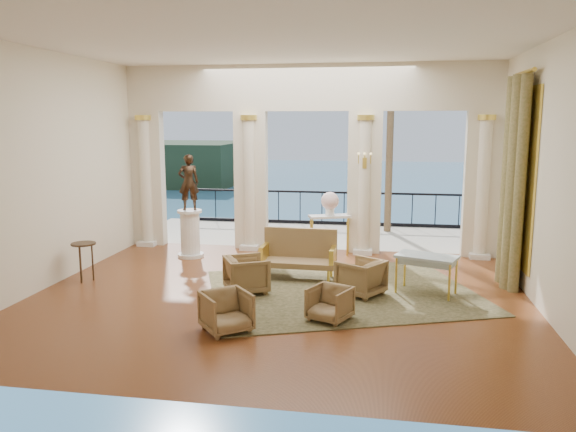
% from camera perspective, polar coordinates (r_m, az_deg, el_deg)
% --- Properties ---
extents(floor, '(9.00, 9.00, 0.00)m').
position_cam_1_polar(floor, '(10.35, -1.01, -8.21)').
color(floor, '#441C0A').
rests_on(floor, ground).
extents(room_walls, '(9.00, 9.00, 9.00)m').
position_cam_1_polar(room_walls, '(8.76, -2.42, 7.70)').
color(room_walls, white).
rests_on(room_walls, ground).
extents(arcade, '(9.00, 0.56, 4.50)m').
position_cam_1_polar(arcade, '(13.64, 1.93, 7.17)').
color(arcade, beige).
rests_on(arcade, ground).
extents(terrace, '(10.00, 3.60, 0.10)m').
position_cam_1_polar(terrace, '(15.92, 2.83, -2.03)').
color(terrace, '#B7AA97').
rests_on(terrace, ground).
extents(balustrade, '(9.00, 0.06, 1.03)m').
position_cam_1_polar(balustrade, '(17.40, 3.47, 0.50)').
color(balustrade, black).
rests_on(balustrade, terrace).
extents(palm_tree, '(2.00, 2.00, 4.50)m').
position_cam_1_polar(palm_tree, '(16.31, 10.47, 12.73)').
color(palm_tree, '#4C3823').
rests_on(palm_tree, terrace).
extents(headland, '(22.00, 18.00, 6.00)m').
position_cam_1_polar(headland, '(86.02, -12.21, 5.34)').
color(headland, black).
rests_on(headland, sea).
extents(sea, '(160.00, 160.00, 0.00)m').
position_cam_1_polar(sea, '(70.31, 8.02, 2.08)').
color(sea, teal).
rests_on(sea, ground).
extents(curtain, '(0.33, 1.40, 4.09)m').
position_cam_1_polar(curtain, '(11.51, 21.94, 3.19)').
color(curtain, brown).
rests_on(curtain, ground).
extents(window_frame, '(0.04, 1.60, 3.40)m').
position_cam_1_polar(window_frame, '(11.54, 22.87, 3.56)').
color(window_frame, gold).
rests_on(window_frame, room_walls).
extents(wall_sconce, '(0.30, 0.11, 0.33)m').
position_cam_1_polar(wall_sconce, '(13.23, 7.79, 5.47)').
color(wall_sconce, gold).
rests_on(wall_sconce, arcade).
extents(rug, '(5.80, 5.18, 0.02)m').
position_cam_1_polar(rug, '(10.67, 5.53, -7.65)').
color(rug, '#2B2E16').
rests_on(rug, ground).
extents(armchair_a, '(0.92, 0.91, 0.69)m').
position_cam_1_polar(armchair_a, '(8.68, -6.29, -9.44)').
color(armchair_a, '#4F3F22').
rests_on(armchair_a, ground).
extents(armchair_b, '(0.78, 0.76, 0.62)m').
position_cam_1_polar(armchair_b, '(9.11, 4.26, -8.71)').
color(armchair_b, '#4F3F22').
rests_on(armchair_b, ground).
extents(armchair_c, '(0.95, 0.97, 0.74)m').
position_cam_1_polar(armchair_c, '(10.43, 7.40, -6.03)').
color(armchair_c, '#4F3F22').
rests_on(armchair_c, ground).
extents(armchair_d, '(0.96, 0.98, 0.76)m').
position_cam_1_polar(armchair_d, '(10.52, -4.22, -5.77)').
color(armchair_d, '#4F3F22').
rests_on(armchair_d, ground).
extents(settee, '(1.52, 0.68, 1.00)m').
position_cam_1_polar(settee, '(11.44, 1.13, -3.89)').
color(settee, '#4F3F22').
rests_on(settee, ground).
extents(game_table, '(1.22, 0.93, 0.74)m').
position_cam_1_polar(game_table, '(10.63, 13.92, -4.30)').
color(game_table, '#93B1BC').
rests_on(game_table, ground).
extents(pedestal, '(0.61, 0.61, 1.12)m').
position_cam_1_polar(pedestal, '(13.37, -9.91, -1.85)').
color(pedestal, silver).
rests_on(pedestal, ground).
extents(statue, '(0.56, 0.48, 1.30)m').
position_cam_1_polar(statue, '(13.19, -10.06, 3.39)').
color(statue, black).
rests_on(statue, pedestal).
extents(console_table, '(1.06, 0.72, 0.94)m').
position_cam_1_polar(console_table, '(13.50, 4.26, -0.59)').
color(console_table, silver).
rests_on(console_table, ground).
extents(urn, '(0.42, 0.42, 0.56)m').
position_cam_1_polar(urn, '(13.43, 4.28, 1.43)').
color(urn, white).
rests_on(urn, console_table).
extents(side_table, '(0.48, 0.48, 0.78)m').
position_cam_1_polar(side_table, '(11.87, -20.05, -3.11)').
color(side_table, black).
rests_on(side_table, ground).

